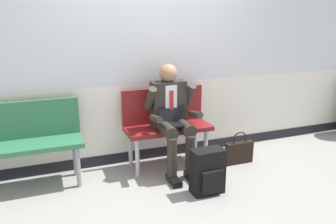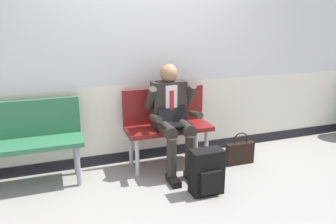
{
  "view_description": "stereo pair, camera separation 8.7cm",
  "coord_description": "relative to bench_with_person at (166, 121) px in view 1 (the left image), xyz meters",
  "views": [
    {
      "loc": [
        -1.22,
        -3.28,
        1.78
      ],
      "look_at": [
        0.08,
        0.09,
        0.75
      ],
      "focal_mm": 35.91,
      "sensor_mm": 36.0,
      "label": 1
    },
    {
      "loc": [
        -1.14,
        -3.31,
        1.78
      ],
      "look_at": [
        0.08,
        0.09,
        0.75
      ],
      "focal_mm": 35.91,
      "sensor_mm": 36.0,
      "label": 2
    }
  ],
  "objects": [
    {
      "name": "ground_plane",
      "position": [
        -0.16,
        -0.36,
        -0.56
      ],
      "size": [
        18.0,
        18.0,
        0.0
      ],
      "primitive_type": "plane",
      "color": "gray"
    },
    {
      "name": "station_wall",
      "position": [
        -0.16,
        0.28,
        0.78
      ],
      "size": [
        6.64,
        0.14,
        2.69
      ],
      "color": "silver",
      "rests_on": "ground"
    },
    {
      "name": "bench_with_person",
      "position": [
        0.0,
        0.0,
        0.0
      ],
      "size": [
        1.03,
        0.42,
        0.95
      ],
      "color": "maroon",
      "rests_on": "ground"
    },
    {
      "name": "bench_empty",
      "position": [
        -1.52,
        -0.0,
        -0.01
      ],
      "size": [
        1.02,
        0.42,
        0.92
      ],
      "color": "#2D6B47",
      "rests_on": "ground"
    },
    {
      "name": "person_seated",
      "position": [
        -0.0,
        -0.2,
        0.12
      ],
      "size": [
        0.57,
        0.7,
        1.26
      ],
      "color": "#2D2823",
      "rests_on": "ground"
    },
    {
      "name": "backpack",
      "position": [
        0.14,
        -0.84,
        -0.32
      ],
      "size": [
        0.34,
        0.23,
        0.48
      ],
      "color": "black",
      "rests_on": "ground"
    },
    {
      "name": "handbag",
      "position": [
        0.85,
        -0.33,
        -0.41
      ],
      "size": [
        0.37,
        0.08,
        0.42
      ],
      "color": "black",
      "rests_on": "ground"
    }
  ]
}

